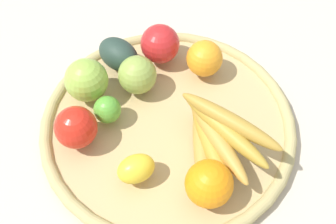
% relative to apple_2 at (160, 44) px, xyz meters
% --- Properties ---
extents(ground_plane, '(2.40, 2.40, 0.00)m').
position_rel_apple_2_xyz_m(ground_plane, '(0.15, -0.01, -0.07)').
color(ground_plane, beige).
rests_on(ground_plane, ground).
extents(basket, '(0.45, 0.45, 0.03)m').
position_rel_apple_2_xyz_m(basket, '(0.15, -0.01, -0.05)').
color(basket, tan).
rests_on(basket, ground_plane).
extents(apple_2, '(0.08, 0.08, 0.08)m').
position_rel_apple_2_xyz_m(apple_2, '(0.00, 0.00, 0.00)').
color(apple_2, red).
rests_on(apple_2, basket).
extents(orange_1, '(0.09, 0.09, 0.07)m').
position_rel_apple_2_xyz_m(orange_1, '(0.05, 0.07, -0.00)').
color(orange_1, orange).
rests_on(orange_1, basket).
extents(banana_bunch, '(0.19, 0.15, 0.08)m').
position_rel_apple_2_xyz_m(banana_bunch, '(0.22, 0.05, 0.00)').
color(banana_bunch, '#AD8D3D').
rests_on(banana_bunch, basket).
extents(lime_0, '(0.05, 0.05, 0.05)m').
position_rel_apple_2_xyz_m(lime_0, '(0.12, -0.12, -0.01)').
color(lime_0, '#55A131').
rests_on(lime_0, basket).
extents(apple_0, '(0.07, 0.07, 0.07)m').
position_rel_apple_2_xyz_m(apple_0, '(0.16, -0.17, -0.00)').
color(apple_0, red).
rests_on(apple_0, basket).
extents(apple_3, '(0.10, 0.10, 0.07)m').
position_rel_apple_2_xyz_m(apple_3, '(0.07, -0.05, -0.00)').
color(apple_3, '#8DA646').
rests_on(apple_3, basket).
extents(lemon_0, '(0.06, 0.07, 0.05)m').
position_rel_apple_2_xyz_m(lemon_0, '(0.25, -0.09, -0.01)').
color(lemon_0, yellow).
rests_on(lemon_0, basket).
extents(orange_0, '(0.10, 0.10, 0.07)m').
position_rel_apple_2_xyz_m(orange_0, '(0.30, 0.02, -0.00)').
color(orange_0, orange).
rests_on(orange_0, basket).
extents(apple_1, '(0.09, 0.09, 0.08)m').
position_rel_apple_2_xyz_m(apple_1, '(0.06, -0.15, 0.00)').
color(apple_1, '#93BA44').
rests_on(apple_1, basket).
extents(avocado, '(0.10, 0.10, 0.06)m').
position_rel_apple_2_xyz_m(avocado, '(0.00, -0.08, -0.01)').
color(avocado, '#263A30').
rests_on(avocado, basket).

